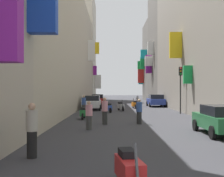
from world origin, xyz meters
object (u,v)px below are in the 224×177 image
object	(u,v)px
scooter_orange	(136,104)
pedestrian_near_right	(106,111)
parked_car_red	(99,99)
traffic_light_near_corner	(182,82)
parked_car_blue	(157,100)
scooter_red	(131,169)
parked_car_white	(93,102)
parked_car_green	(224,119)
pedestrian_mid_street	(33,130)
scooter_blue	(110,108)
pedestrian_near_left	(141,112)
pedestrian_crossing	(85,105)
scooter_white	(139,99)
scooter_silver	(122,106)
pedestrian_far_away	(90,115)
scooter_green	(85,113)

from	to	relation	value
scooter_orange	pedestrian_near_right	distance (m)	15.20
parked_car_red	traffic_light_near_corner	world-z (taller)	traffic_light_near_corner
parked_car_blue	scooter_red	bearing A→B (deg)	-99.71
parked_car_white	scooter_red	bearing A→B (deg)	-84.14
parked_car_green	parked_car_white	bearing A→B (deg)	113.77
parked_car_green	pedestrian_mid_street	xyz separation A→B (m)	(-7.86, -4.65, 0.13)
scooter_blue	pedestrian_near_left	xyz separation A→B (m)	(2.06, -8.98, 0.32)
parked_car_white	pedestrian_crossing	xyz separation A→B (m)	(-0.38, -5.10, 0.04)
scooter_white	pedestrian_crossing	bearing A→B (deg)	-104.95
parked_car_green	scooter_silver	world-z (taller)	parked_car_green
scooter_blue	parked_car_green	bearing A→B (deg)	-66.91
pedestrian_crossing	pedestrian_near_right	bearing A→B (deg)	-74.92
parked_car_blue	scooter_blue	bearing A→B (deg)	-122.74
parked_car_blue	traffic_light_near_corner	world-z (taller)	traffic_light_near_corner
scooter_red	pedestrian_crossing	xyz separation A→B (m)	(-2.89, 19.37, 0.36)
parked_car_white	pedestrian_mid_street	xyz separation A→B (m)	(-0.42, -21.53, 0.10)
pedestrian_crossing	pedestrian_mid_street	size ratio (longest dim) A/B	0.94
scooter_orange	pedestrian_mid_street	xyz separation A→B (m)	(-5.10, -23.65, 0.42)
pedestrian_near_left	parked_car_blue	bearing A→B (deg)	78.16
parked_car_red	scooter_orange	size ratio (longest dim) A/B	2.11
parked_car_red	traffic_light_near_corner	xyz separation A→B (m)	(8.13, -14.95, 2.08)
scooter_orange	traffic_light_near_corner	distance (m)	8.35
scooter_red	parked_car_red	bearing A→B (deg)	93.99
parked_car_green	pedestrian_mid_street	size ratio (longest dim) A/B	2.23
parked_car_white	scooter_orange	size ratio (longest dim) A/B	2.17
pedestrian_near_left	pedestrian_near_right	distance (m)	2.16
scooter_blue	parked_car_white	bearing A→B (deg)	116.18
pedestrian_mid_street	traffic_light_near_corner	bearing A→B (deg)	62.29
parked_car_blue	pedestrian_far_away	bearing A→B (deg)	-108.17
pedestrian_crossing	pedestrian_near_left	bearing A→B (deg)	-60.69
parked_car_red	pedestrian_mid_street	xyz separation A→B (m)	(-0.53, -31.44, 0.12)
pedestrian_near_left	pedestrian_mid_street	bearing A→B (deg)	-115.59
parked_car_green	scooter_blue	bearing A→B (deg)	113.09
scooter_silver	pedestrian_near_right	world-z (taller)	pedestrian_near_right
parked_car_white	scooter_silver	distance (m)	3.39
scooter_silver	traffic_light_near_corner	xyz separation A→B (m)	(5.22, -3.55, 2.38)
scooter_blue	pedestrian_near_right	bearing A→B (deg)	-90.62
parked_car_white	scooter_orange	bearing A→B (deg)	24.39
parked_car_green	pedestrian_near_left	world-z (taller)	pedestrian_near_left
scooter_silver	traffic_light_near_corner	distance (m)	6.75
parked_car_red	pedestrian_crossing	world-z (taller)	pedestrian_crossing
scooter_white	pedestrian_near_left	world-z (taller)	pedestrian_near_left
pedestrian_far_away	parked_car_red	bearing A→B (deg)	91.78
pedestrian_mid_street	traffic_light_near_corner	xyz separation A→B (m)	(8.66, 16.49, 1.96)
pedestrian_crossing	pedestrian_mid_street	world-z (taller)	pedestrian_mid_street
scooter_white	pedestrian_near_right	world-z (taller)	pedestrian_near_right
scooter_red	scooter_orange	world-z (taller)	same
scooter_green	traffic_light_near_corner	size ratio (longest dim) A/B	0.45
scooter_silver	pedestrian_crossing	bearing A→B (deg)	-133.31
parked_car_red	traffic_light_near_corner	size ratio (longest dim) A/B	0.98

